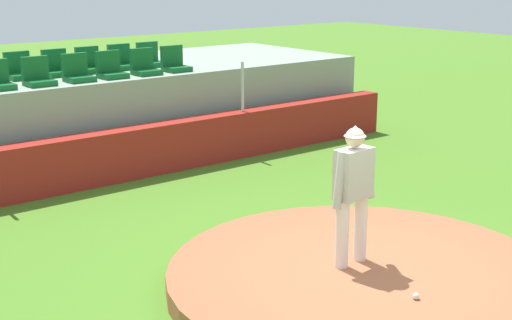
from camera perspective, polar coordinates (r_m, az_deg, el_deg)
The scene contains 17 objects.
ground_plane at distance 8.84m, azimuth 8.38°, elevation -9.93°, with size 60.00×60.00×0.00m, color #487921.
pitchers_mound at distance 8.79m, azimuth 8.41°, elevation -9.20°, with size 4.66×4.66×0.25m, color #A15B3A.
pitcher at distance 8.53m, azimuth 7.66°, elevation -1.96°, with size 0.73×0.28×1.70m.
baseball at distance 8.08m, azimuth 12.49°, elevation -10.42°, with size 0.07×0.07×0.07m, color white.
brick_barrier at distance 13.12m, azimuth -10.35°, elevation 0.44°, with size 12.80×0.40×0.91m, color maroon.
fence_post_right at distance 14.34m, azimuth -1.07°, elevation 5.79°, with size 0.06×0.06×0.98m, color silver.
bleacher_platform at distance 15.19m, azimuth -14.82°, elevation 3.66°, with size 12.67×3.89×1.67m, color gray.
stadium_chair_1 at distance 13.33m, azimuth -16.81°, elevation 6.32°, with size 0.48×0.44×0.50m.
stadium_chair_2 at distance 13.62m, azimuth -13.89°, elevation 6.69°, with size 0.48×0.44×0.50m.
stadium_chair_3 at distance 13.91m, azimuth -11.37°, elevation 7.00°, with size 0.48×0.44×0.50m.
stadium_chair_4 at distance 14.22m, azimuth -8.77°, elevation 7.29°, with size 0.48×0.44×0.50m.
stadium_chair_5 at distance 14.61m, azimuth -6.43°, elevation 7.58°, with size 0.48×0.44×0.50m.
stadium_chair_7 at distance 14.20m, azimuth -18.13°, elevation 6.71°, with size 0.48×0.44×0.50m.
stadium_chair_8 at distance 14.41m, azimuth -15.43°, elevation 7.03°, with size 0.48×0.44×0.50m.
stadium_chair_9 at distance 14.70m, azimuth -12.97°, elevation 7.34°, with size 0.48×0.44×0.50m.
stadium_chair_10 at distance 15.06m, azimuth -10.56°, elevation 7.64°, with size 0.48×0.44×0.50m.
stadium_chair_11 at distance 15.37m, azimuth -8.36°, elevation 7.88°, with size 0.48×0.44×0.50m.
Camera 1 is at (-5.92, -5.42, 3.71)m, focal length 50.79 mm.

